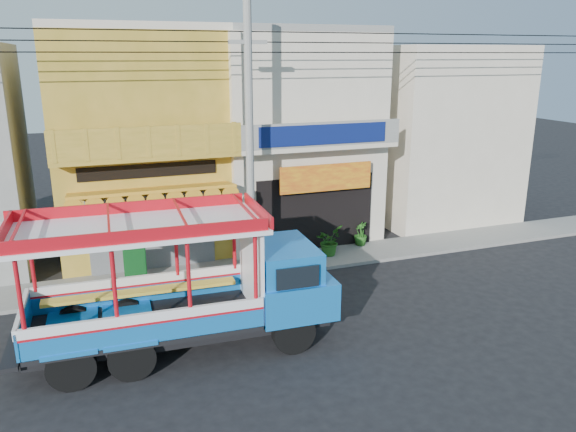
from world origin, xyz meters
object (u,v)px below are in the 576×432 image
Objects in this scene: green_sign at (135,267)px; potted_plant_c at (361,234)px; utility_pole at (254,127)px; potted_plant_a at (329,241)px; songthaew_truck at (202,282)px.

potted_plant_c is (8.53, 0.61, -0.00)m from green_sign.
green_sign is at bearing 168.53° from utility_pole.
green_sign is at bearing -80.92° from potted_plant_c.
utility_pole is 25.73× the size of potted_plant_a.
potted_plant_a is 1.71m from potted_plant_c.
potted_plant_a is at bearing -65.19° from potted_plant_c.
potted_plant_a reaches higher than potted_plant_c.
songthaew_truck is 7.28× the size of potted_plant_a.
songthaew_truck is (-2.63, -4.03, -3.27)m from utility_pole.
green_sign reaches higher than potted_plant_a.
utility_pole is 30.46× the size of potted_plant_c.
utility_pole is 5.95m from green_sign.
potted_plant_a is at bearing 40.54° from songthaew_truck.
potted_plant_a is at bearing 0.27° from green_sign.
potted_plant_a is (5.67, 4.85, -1.10)m from songthaew_truck.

